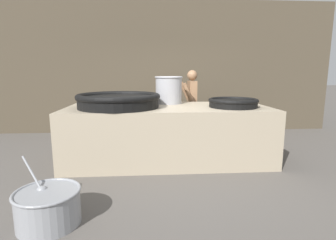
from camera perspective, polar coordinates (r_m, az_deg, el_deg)
ground_plane at (r=4.97m, az=-0.00°, el=-8.49°), size 60.00×60.00×0.00m
back_wall at (r=7.26m, az=-1.48°, el=11.36°), size 9.39×0.24×3.49m
hearth_platform at (r=4.84m, az=-0.00°, el=-2.90°), size 3.63×1.55×0.99m
giant_wok_near at (r=4.66m, az=-10.68°, el=4.29°), size 1.45×1.45×0.25m
giant_wok_far at (r=4.79m, az=13.98°, el=3.72°), size 0.87×0.87×0.15m
stock_pot at (r=5.21m, az=0.16°, el=6.65°), size 0.55×0.55×0.54m
cook at (r=6.08m, az=5.11°, el=3.56°), size 0.38×0.60×1.66m
prep_bowl_vegetables at (r=3.17m, az=-24.63°, el=-16.57°), size 0.75×0.73×0.65m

